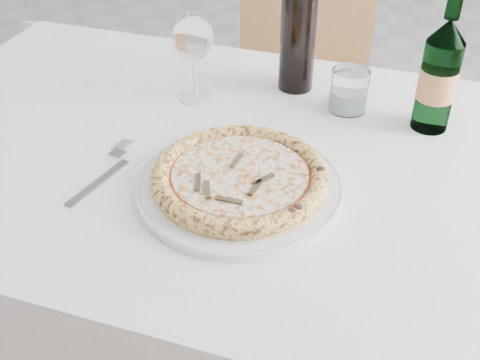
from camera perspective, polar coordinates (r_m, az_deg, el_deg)
The scene contains 10 objects.
floor at distance 1.71m, azimuth -0.66°, elevation -14.82°, with size 5.00×6.00×0.02m, color gray.
dining_table at distance 1.07m, azimuth 1.05°, elevation -1.85°, with size 1.44×0.96×0.76m.
chair_far at distance 1.80m, azimuth 6.25°, elevation 10.31°, with size 0.45×0.45×0.93m.
plate at distance 0.92m, azimuth -0.00°, elevation -0.56°, with size 0.32×0.32×0.02m.
pizza at distance 0.91m, azimuth -0.00°, elevation 0.31°, with size 0.27×0.27×0.03m.
fork at distance 0.99m, azimuth -12.72°, elevation 0.68°, with size 0.06×0.19×0.00m.
wine_glass at distance 1.13m, azimuth -4.49°, elevation 13.19°, with size 0.08×0.08×0.17m.
tumbler at distance 1.14m, azimuth 10.28°, elevation 8.14°, with size 0.07×0.07×0.08m.
beer_bottle at distance 1.09m, azimuth 18.34°, elevation 9.38°, with size 0.07×0.07×0.25m.
wine_bottle at distance 1.17m, azimuth 5.56°, elevation 13.98°, with size 0.07×0.07×0.28m.
Camera 1 is at (0.23, -1.04, 1.32)m, focal length 45.00 mm.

